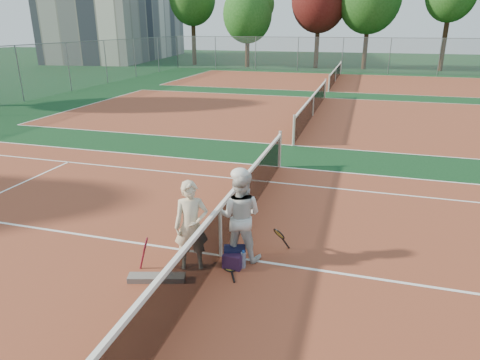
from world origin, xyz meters
name	(u,v)px	position (x,y,z in m)	size (l,w,h in m)	color
ground	(221,256)	(0.00, 0.00, 0.00)	(130.00, 130.00, 0.00)	#0D3317
court_main	(221,256)	(0.00, 0.00, 0.00)	(23.77, 10.97, 0.01)	brown
court_far_a	(313,116)	(0.00, 13.50, 0.00)	(23.77, 10.97, 0.01)	brown
court_far_b	(335,82)	(0.00, 27.00, 0.00)	(23.77, 10.97, 0.01)	brown
net_main	(220,231)	(0.00, 0.00, 0.51)	(0.10, 10.98, 1.02)	black
net_far_a	(313,105)	(0.00, 13.50, 0.51)	(0.10, 10.98, 1.02)	black
net_far_b	(336,75)	(0.00, 27.00, 0.51)	(0.10, 10.98, 1.02)	black
fence_back	(343,55)	(0.00, 34.00, 1.50)	(32.00, 0.06, 3.00)	slate
player_a	(191,226)	(-0.35, -0.49, 0.80)	(0.58, 0.38, 1.60)	beige
player_b	(240,216)	(0.35, 0.06, 0.83)	(0.81, 0.63, 1.66)	silver
racket_red	(146,254)	(-1.10, -0.77, 0.29)	(0.18, 0.27, 0.59)	maroon
racket_black_held	(279,241)	(1.00, 0.41, 0.25)	(0.37, 0.27, 0.51)	black
racket_spare	(230,267)	(0.30, -0.36, 0.01)	(0.60, 0.27, 0.03)	black
sports_bag_navy	(235,255)	(0.32, -0.16, 0.15)	(0.38, 0.26, 0.30)	black
sports_bag_purple	(233,261)	(0.33, -0.32, 0.13)	(0.32, 0.22, 0.26)	black
net_cover_canvas	(157,278)	(-0.77, -1.07, 0.05)	(0.94, 0.22, 0.10)	#625C58
water_bottle	(243,260)	(0.51, -0.28, 0.15)	(0.09, 0.09, 0.30)	#C9DFFF
tree_back_1	(247,14)	(-9.55, 36.69, 5.01)	(4.80, 4.80, 7.79)	#382314
tree_back_maroon	(319,0)	(-2.75, 37.66, 6.26)	(5.28, 5.28, 9.31)	#382314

